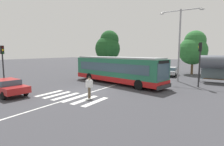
# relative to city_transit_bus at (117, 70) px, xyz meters

# --- Properties ---
(ground_plane) EXTENTS (160.00, 160.00, 0.00)m
(ground_plane) POSITION_rel_city_transit_bus_xyz_m (-0.10, -4.90, -1.59)
(ground_plane) COLOR #3D3D42
(city_transit_bus) EXTENTS (12.36, 5.21, 3.06)m
(city_transit_bus) POSITION_rel_city_transit_bus_xyz_m (0.00, 0.00, 0.00)
(city_transit_bus) COLOR black
(city_transit_bus) RESTS_ON ground_plane
(pedestrian_crossing_street) EXTENTS (0.54, 0.40, 1.72)m
(pedestrian_crossing_street) POSITION_rel_city_transit_bus_xyz_m (1.47, -6.86, -0.62)
(pedestrian_crossing_street) COLOR brown
(pedestrian_crossing_street) RESTS_ON ground_plane
(foreground_sedan) EXTENTS (4.67, 2.30, 1.35)m
(foreground_sedan) POSITION_rel_city_transit_bus_xyz_m (-5.00, -9.78, -0.82)
(foreground_sedan) COLOR black
(foreground_sedan) RESTS_ON ground_plane
(parked_car_white) EXTENTS (1.98, 4.55, 1.35)m
(parked_car_white) POSITION_rel_city_transit_bus_xyz_m (-7.17, 9.42, -0.82)
(parked_car_white) COLOR black
(parked_car_white) RESTS_ON ground_plane
(parked_car_blue) EXTENTS (2.23, 4.65, 1.35)m
(parked_car_blue) POSITION_rel_city_transit_bus_xyz_m (-4.42, 9.95, -0.82)
(parked_car_blue) COLOR black
(parked_car_blue) RESTS_ON ground_plane
(parked_car_black) EXTENTS (2.09, 4.60, 1.35)m
(parked_car_black) POSITION_rel_city_transit_bus_xyz_m (-1.88, 9.97, -0.82)
(parked_car_black) COLOR black
(parked_car_black) RESTS_ON ground_plane
(parked_car_charcoal) EXTENTS (1.94, 4.54, 1.35)m
(parked_car_charcoal) POSITION_rel_city_transit_bus_xyz_m (0.78, 9.28, -0.82)
(parked_car_charcoal) COLOR black
(parked_car_charcoal) RESTS_ON ground_plane
(parked_car_silver) EXTENTS (2.10, 4.61, 1.35)m
(parked_car_silver) POSITION_rel_city_transit_bus_xyz_m (3.73, 9.99, -0.82)
(parked_car_silver) COLOR black
(parked_car_silver) RESTS_ON ground_plane
(traffic_light_near_corner) EXTENTS (0.33, 0.32, 4.31)m
(traffic_light_near_corner) POSITION_rel_city_transit_bus_xyz_m (-9.91, -7.54, 1.33)
(traffic_light_near_corner) COLOR #28282B
(traffic_light_near_corner) RESTS_ON ground_plane
(traffic_light_far_corner) EXTENTS (0.33, 0.32, 4.58)m
(traffic_light_far_corner) POSITION_rel_city_transit_bus_xyz_m (8.34, 2.51, 1.49)
(traffic_light_far_corner) COLOR #28282B
(traffic_light_far_corner) RESTS_ON ground_plane
(bus_stop_shelter) EXTENTS (4.69, 1.54, 3.25)m
(bus_stop_shelter) POSITION_rel_city_transit_bus_xyz_m (10.34, 6.31, 0.83)
(bus_stop_shelter) COLOR #28282B
(bus_stop_shelter) RESTS_ON ground_plane
(twin_arm_street_lamp) EXTENTS (5.14, 0.32, 8.70)m
(twin_arm_street_lamp) POSITION_rel_city_transit_bus_xyz_m (5.77, 5.18, 3.83)
(twin_arm_street_lamp) COLOR #939399
(twin_arm_street_lamp) RESTS_ON ground_plane
(background_tree_left) EXTENTS (5.19, 5.19, 8.10)m
(background_tree_left) POSITION_rel_city_transit_bus_xyz_m (-10.01, 13.57, 3.29)
(background_tree_left) COLOR brown
(background_tree_left) RESTS_ON ground_plane
(background_tree_right) EXTENTS (4.48, 4.48, 7.08)m
(background_tree_right) POSITION_rel_city_transit_bus_xyz_m (6.28, 13.90, 2.70)
(background_tree_right) COLOR brown
(background_tree_right) RESTS_ON ground_plane
(crosswalk_painted_stripes) EXTENTS (5.53, 2.83, 0.01)m
(crosswalk_painted_stripes) POSITION_rel_city_transit_bus_xyz_m (0.03, -7.50, -1.58)
(crosswalk_painted_stripes) COLOR silver
(crosswalk_painted_stripes) RESTS_ON ground_plane
(lane_center_line) EXTENTS (0.16, 24.00, 0.01)m
(lane_center_line) POSITION_rel_city_transit_bus_xyz_m (0.35, -2.90, -1.59)
(lane_center_line) COLOR silver
(lane_center_line) RESTS_ON ground_plane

